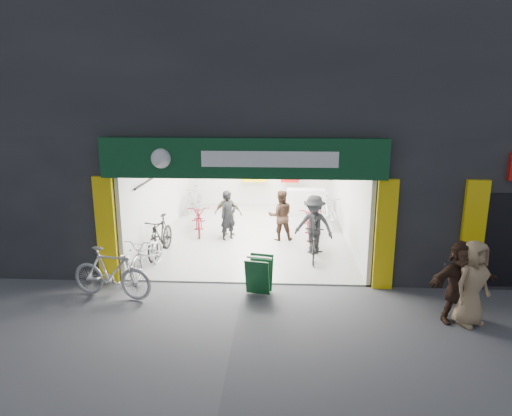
# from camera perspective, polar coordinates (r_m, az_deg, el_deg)

# --- Properties ---
(ground) EXTENTS (60.00, 60.00, 0.00)m
(ground) POSITION_cam_1_polar(r_m,az_deg,el_deg) (11.11, -1.52, -9.46)
(ground) COLOR #56565B
(ground) RESTS_ON ground
(building) EXTENTS (17.00, 10.27, 8.00)m
(building) POSITION_cam_1_polar(r_m,az_deg,el_deg) (15.15, 3.48, 13.56)
(building) COLOR #232326
(building) RESTS_ON ground
(bike_left_front) EXTENTS (0.91, 1.97, 1.00)m
(bike_left_front) POSITION_cam_1_polar(r_m,az_deg,el_deg) (11.93, -13.41, -5.60)
(bike_left_front) COLOR #B1B0B5
(bike_left_front) RESTS_ON ground
(bike_left_midfront) EXTENTS (0.71, 1.94, 1.14)m
(bike_left_midfront) POSITION_cam_1_polar(r_m,az_deg,el_deg) (13.05, -11.89, -3.48)
(bike_left_midfront) COLOR black
(bike_left_midfront) RESTS_ON ground
(bike_left_midback) EXTENTS (1.01, 1.97, 0.99)m
(bike_left_midback) POSITION_cam_1_polar(r_m,az_deg,el_deg) (14.99, -7.14, -1.31)
(bike_left_midback) COLOR maroon
(bike_left_midback) RESTS_ON ground
(bike_left_back) EXTENTS (0.81, 1.77, 1.03)m
(bike_left_back) POSITION_cam_1_polar(r_m,az_deg,el_deg) (17.68, -7.85, 1.08)
(bike_left_back) COLOR #A6A6AA
(bike_left_back) RESTS_ON ground
(bike_right_front) EXTENTS (0.67, 1.78, 1.04)m
(bike_right_front) POSITION_cam_1_polar(r_m,az_deg,el_deg) (12.65, 7.33, -4.09)
(bike_right_front) COLOR black
(bike_right_front) RESTS_ON ground
(bike_right_mid) EXTENTS (0.75, 1.96, 1.01)m
(bike_right_mid) POSITION_cam_1_polar(r_m,az_deg,el_deg) (14.57, 6.78, -1.70)
(bike_right_mid) COLOR maroon
(bike_right_mid) RESTS_ON ground
(bike_right_back) EXTENTS (0.82, 1.95, 1.14)m
(bike_right_back) POSITION_cam_1_polar(r_m,az_deg,el_deg) (15.80, 9.05, -0.30)
(bike_right_back) COLOR silver
(bike_right_back) RESTS_ON ground
(parked_bike) EXTENTS (2.02, 0.97, 1.17)m
(parked_bike) POSITION_cam_1_polar(r_m,az_deg,el_deg) (10.70, -17.63, -7.71)
(parked_bike) COLOR #B1B1B6
(parked_bike) RESTS_ON ground
(customer_a) EXTENTS (0.68, 0.67, 1.57)m
(customer_a) POSITION_cam_1_polar(r_m,az_deg,el_deg) (14.08, -3.51, -1.00)
(customer_a) COLOR black
(customer_a) RESTS_ON ground
(customer_b) EXTENTS (0.85, 0.71, 1.60)m
(customer_b) POSITION_cam_1_polar(r_m,az_deg,el_deg) (14.05, 3.09, -0.98)
(customer_b) COLOR #382419
(customer_b) RESTS_ON ground
(customer_c) EXTENTS (1.27, 1.01, 1.72)m
(customer_c) POSITION_cam_1_polar(r_m,az_deg,el_deg) (12.90, 7.26, -2.16)
(customer_c) COLOR black
(customer_c) RESTS_ON ground
(customer_d) EXTENTS (0.95, 0.53, 1.52)m
(customer_d) POSITION_cam_1_polar(r_m,az_deg,el_deg) (14.45, -3.48, -0.71)
(customer_d) COLOR olive
(customer_d) RESTS_ON ground
(pedestrian_near) EXTENTS (1.00, 0.90, 1.72)m
(pedestrian_near) POSITION_cam_1_polar(r_m,az_deg,el_deg) (9.91, 25.41, -8.48)
(pedestrian_near) COLOR #987B58
(pedestrian_near) RESTS_ON ground
(pedestrian_far) EXTENTS (1.62, 0.96, 1.67)m
(pedestrian_far) POSITION_cam_1_polar(r_m,az_deg,el_deg) (9.95, 24.05, -8.40)
(pedestrian_far) COLOR #352118
(pedestrian_far) RESTS_ON ground
(sandwich_board) EXTENTS (0.65, 0.66, 0.85)m
(sandwich_board) POSITION_cam_1_polar(r_m,az_deg,el_deg) (10.44, 0.39, -8.24)
(sandwich_board) COLOR #10431F
(sandwich_board) RESTS_ON ground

